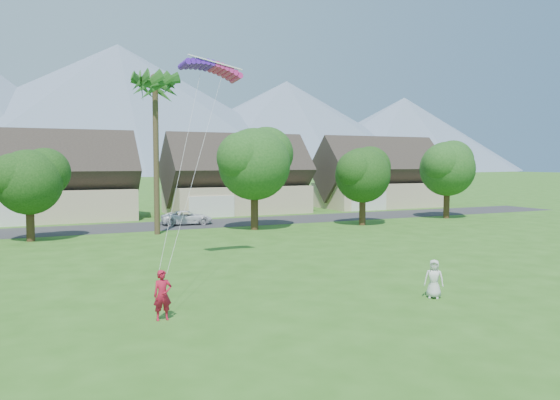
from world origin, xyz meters
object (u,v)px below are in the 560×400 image
watcher (434,279)px  parked_car (187,218)px  kite_flyer (163,295)px  parafoil_kite (211,66)px

watcher → parked_car: (-2.23, 30.37, -0.17)m
parked_car → kite_flyer: bearing=168.0°
kite_flyer → parafoil_kite: parafoil_kite is taller
parafoil_kite → parked_car: bearing=71.1°
watcher → kite_flyer: bearing=-144.9°
kite_flyer → watcher: size_ratio=1.12×
watcher → parafoil_kite: 15.63m
parked_car → parafoil_kite: size_ratio=1.34×
parked_car → watcher: bearing=-171.0°
watcher → parafoil_kite: size_ratio=0.47×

